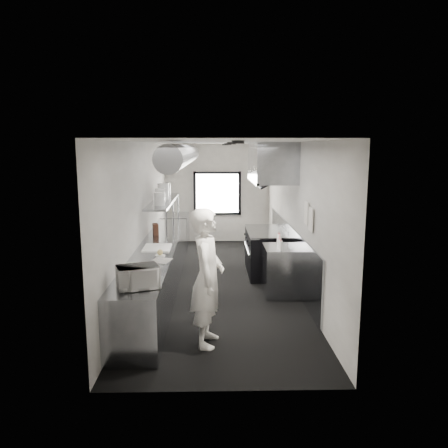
{
  "coord_description": "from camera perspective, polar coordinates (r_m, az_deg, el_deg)",
  "views": [
    {
      "loc": [
        -0.11,
        -8.53,
        2.71
      ],
      "look_at": [
        0.09,
        -0.2,
        1.24
      ],
      "focal_mm": 35.19,
      "sensor_mm": 36.0,
      "label": 1
    }
  ],
  "objects": [
    {
      "name": "notice_sheet_a",
      "position": [
        7.58,
        10.65,
        1.39
      ],
      "size": [
        0.02,
        0.28,
        0.38
      ],
      "primitive_type": "cube",
      "color": "silver",
      "rests_on": "wall_right"
    },
    {
      "name": "cutting_board",
      "position": [
        8.04,
        -8.69,
        -3.06
      ],
      "size": [
        0.49,
        0.65,
        0.02
      ],
      "primitive_type": "cube",
      "rotation": [
        0.0,
        0.0,
        0.01
      ],
      "color": "white",
      "rests_on": "prep_counter"
    },
    {
      "name": "wall_front",
      "position": [
        4.72,
        -0.02,
        -6.14
      ],
      "size": [
        3.0,
        0.02,
        2.8
      ],
      "primitive_type": "cube",
      "color": "beige",
      "rests_on": "floor"
    },
    {
      "name": "squeeze_bottle_a",
      "position": [
        7.82,
        7.38,
        -2.82
      ],
      "size": [
        0.06,
        0.06,
        0.18
      ],
      "primitive_type": "cylinder",
      "rotation": [
        0.0,
        0.0,
        -0.05
      ],
      "color": "white",
      "rests_on": "bottle_station"
    },
    {
      "name": "hvac_duct",
      "position": [
        8.95,
        -5.23,
        8.92
      ],
      "size": [
        0.4,
        6.4,
        0.4
      ],
      "primitive_type": "cylinder",
      "rotation": [
        1.57,
        0.0,
        0.0
      ],
      "color": "gray",
      "rests_on": "ceiling"
    },
    {
      "name": "ceiling",
      "position": [
        8.53,
        -0.67,
        10.59
      ],
      "size": [
        3.0,
        8.0,
        0.01
      ],
      "primitive_type": "cube",
      "color": "silver",
      "rests_on": "wall_back"
    },
    {
      "name": "floor",
      "position": [
        8.95,
        -0.63,
        -7.64
      ],
      "size": [
        3.0,
        8.0,
        0.01
      ],
      "primitive_type": "cube",
      "color": "black",
      "rests_on": "ground"
    },
    {
      "name": "plate_stack_c",
      "position": [
        9.77,
        -7.89,
        4.22
      ],
      "size": [
        0.31,
        0.31,
        0.35
      ],
      "primitive_type": "cylinder",
      "rotation": [
        0.0,
        0.0,
        0.32
      ],
      "color": "silver",
      "rests_on": "pass_shelf"
    },
    {
      "name": "pass_shelf",
      "position": [
        9.66,
        -7.81,
        2.91
      ],
      "size": [
        0.45,
        3.0,
        0.68
      ],
      "color": "gray",
      "rests_on": "prep_counter"
    },
    {
      "name": "prep_counter",
      "position": [
        8.41,
        -8.49,
        -5.72
      ],
      "size": [
        0.7,
        6.0,
        0.9
      ],
      "primitive_type": "cube",
      "color": "gray",
      "rests_on": "floor"
    },
    {
      "name": "bottle_station",
      "position": [
        8.25,
        7.49,
        -6.01
      ],
      "size": [
        0.65,
        0.8,
        0.9
      ],
      "primitive_type": "cube",
      "color": "gray",
      "rests_on": "floor"
    },
    {
      "name": "microwave",
      "position": [
        5.84,
        -11.12,
        -6.76
      ],
      "size": [
        0.59,
        0.51,
        0.29
      ],
      "primitive_type": "imported",
      "rotation": [
        0.0,
        0.0,
        0.34
      ],
      "color": "silver",
      "rests_on": "prep_counter"
    },
    {
      "name": "line_cook",
      "position": [
        6.03,
        -2.17,
        -6.96
      ],
      "size": [
        0.53,
        0.74,
        1.91
      ],
      "primitive_type": "imported",
      "rotation": [
        0.0,
        0.0,
        1.46
      ],
      "color": "white",
      "rests_on": "floor"
    },
    {
      "name": "squeeze_bottle_c",
      "position": [
        8.11,
        7.24,
        -2.34
      ],
      "size": [
        0.08,
        0.08,
        0.18
      ],
      "primitive_type": "cylinder",
      "rotation": [
        0.0,
        0.0,
        -0.34
      ],
      "color": "white",
      "rests_on": "bottle_station"
    },
    {
      "name": "knife_block",
      "position": [
        9.27,
        -8.88,
        -0.67
      ],
      "size": [
        0.15,
        0.23,
        0.23
      ],
      "primitive_type": "cube",
      "rotation": [
        0.0,
        0.0,
        0.29
      ],
      "color": "#502A1C",
      "rests_on": "prep_counter"
    },
    {
      "name": "notice_sheet_b",
      "position": [
        7.25,
        11.21,
        0.58
      ],
      "size": [
        0.02,
        0.28,
        0.38
      ],
      "primitive_type": "cube",
      "color": "silver",
      "rests_on": "wall_right"
    },
    {
      "name": "squeeze_bottle_e",
      "position": [
        8.4,
        7.09,
        -1.91
      ],
      "size": [
        0.06,
        0.06,
        0.18
      ],
      "primitive_type": "cylinder",
      "rotation": [
        0.0,
        0.0,
        -0.01
      ],
      "color": "white",
      "rests_on": "bottle_station"
    },
    {
      "name": "deli_tub_b",
      "position": [
        6.7,
        -11.97,
        -5.43
      ],
      "size": [
        0.16,
        0.16,
        0.11
      ],
      "primitive_type": "cylinder",
      "rotation": [
        0.0,
        0.0,
        -0.07
      ],
      "color": "silver",
      "rests_on": "prep_counter"
    },
    {
      "name": "small_plate",
      "position": [
        7.47,
        -8.3,
        -4.09
      ],
      "size": [
        0.23,
        0.23,
        0.01
      ],
      "primitive_type": "cylinder",
      "rotation": [
        0.0,
        0.0,
        -0.41
      ],
      "color": "silver",
      "rests_on": "prep_counter"
    },
    {
      "name": "deli_tub_a",
      "position": [
        6.51,
        -12.3,
        -5.99
      ],
      "size": [
        0.16,
        0.16,
        0.09
      ],
      "primitive_type": "cylinder",
      "rotation": [
        0.0,
        0.0,
        0.34
      ],
      "color": "silver",
      "rests_on": "prep_counter"
    },
    {
      "name": "plate_stack_a",
      "position": [
        8.76,
        -8.38,
        3.24
      ],
      "size": [
        0.29,
        0.29,
        0.26
      ],
      "primitive_type": "cylinder",
      "rotation": [
        0.0,
        0.0,
        -0.42
      ],
      "color": "silver",
      "rests_on": "pass_shelf"
    },
    {
      "name": "wall_left",
      "position": [
        8.74,
        -10.53,
        1.2
      ],
      "size": [
        0.02,
        8.0,
        2.8
      ],
      "primitive_type": "cube",
      "color": "beige",
      "rests_on": "floor"
    },
    {
      "name": "plate_stack_d",
      "position": [
        10.27,
        -7.55,
        4.44
      ],
      "size": [
        0.26,
        0.26,
        0.33
      ],
      "primitive_type": "cylinder",
      "rotation": [
        0.0,
        0.0,
        0.29
      ],
      "color": "silver",
      "rests_on": "pass_shelf"
    },
    {
      "name": "squeeze_bottle_d",
      "position": [
        8.29,
        7.23,
        -2.02
      ],
      "size": [
        0.07,
        0.07,
        0.2
      ],
      "primitive_type": "cylinder",
      "rotation": [
        0.0,
        0.0,
        -0.01
      ],
      "color": "white",
      "rests_on": "bottle_station"
    },
    {
      "name": "squeeze_bottle_b",
      "position": [
        7.93,
        7.15,
        -2.62
      ],
      "size": [
        0.06,
        0.06,
        0.18
      ],
      "primitive_type": "cylinder",
      "rotation": [
        0.0,
        0.0,
        -0.03
      ],
      "color": "white",
      "rests_on": "bottle_station"
    },
    {
      "name": "pastry",
      "position": [
        7.46,
        -8.31,
        -3.66
      ],
      "size": [
        0.1,
        0.1,
        0.1
      ],
      "primitive_type": "sphere",
      "color": "#DCC273",
      "rests_on": "small_plate"
    },
    {
      "name": "range",
      "position": [
        9.57,
        5.55,
        -3.61
      ],
      "size": [
        0.88,
        1.6,
        0.94
      ],
      "color": "black",
      "rests_on": "floor"
    },
    {
      "name": "newspaper",
      "position": [
        7.16,
        -8.2,
        -4.73
      ],
      "size": [
        0.37,
        0.42,
        0.01
      ],
      "primitive_type": "cube",
      "rotation": [
        0.0,
        0.0,
        -0.25
      ],
      "color": "beige",
      "rests_on": "prep_counter"
    },
    {
      "name": "wall_right",
      "position": [
        8.78,
        9.19,
        1.27
      ],
      "size": [
        0.02,
        8.0,
        2.8
      ],
      "primitive_type": "cube",
      "color": "beige",
      "rests_on": "floor"
    },
    {
      "name": "service_window",
      "position": [
        12.57,
        -0.88,
        4.0
      ],
      "size": [
        1.36,
        0.05,
        1.25
      ],
      "color": "white",
      "rests_on": "wall_back"
    },
    {
      "name": "far_work_table",
      "position": [
        11.99,
        -6.34,
        -0.94
      ],
      "size": [
        0.7,
        1.2,
        0.9
      ],
      "primitive_type": "cube",
      "color": "gray",
      "rests_on": "floor"
    },
    {
      "name": "wall_back",
      "position": [
        12.6,
        -0.88,
        4.01
      ],
      "size": [
        3.0,
        0.02,
        2.8
      ],
      "primitive_type": "cube",
      "color": "beige",
      "rests_on": "floor"
    },
    {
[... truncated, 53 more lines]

